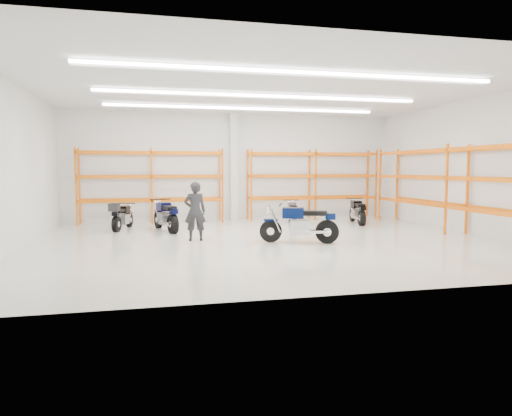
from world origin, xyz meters
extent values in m
plane|color=beige|center=(0.00, 0.00, 0.00)|extent=(14.00, 14.00, 0.00)
cube|color=white|center=(0.00, 6.00, 2.25)|extent=(14.00, 0.02, 4.50)
cube|color=white|center=(0.00, -6.00, 2.25)|extent=(14.00, 0.02, 4.50)
cube|color=white|center=(-7.00, 0.00, 2.25)|extent=(0.02, 12.00, 4.50)
cube|color=white|center=(7.00, 0.00, 2.25)|extent=(0.02, 12.00, 4.50)
cube|color=white|center=(0.00, 0.00, 4.50)|extent=(14.00, 12.00, 0.02)
cube|color=white|center=(0.00, -3.00, 4.40)|extent=(10.00, 0.22, 0.10)
cube|color=white|center=(0.00, 0.50, 4.40)|extent=(10.00, 0.22, 0.10)
cube|color=white|center=(0.00, 3.50, 4.40)|extent=(10.00, 0.22, 0.10)
cylinder|color=black|center=(0.05, -0.20, 0.33)|extent=(0.67, 0.35, 0.67)
cylinder|color=black|center=(1.61, -0.78, 0.34)|extent=(0.71, 0.42, 0.69)
cylinder|color=silver|center=(0.05, -0.20, 0.33)|extent=(0.26, 0.22, 0.22)
cylinder|color=silver|center=(1.61, -0.78, 0.34)|extent=(0.31, 0.29, 0.24)
cube|color=#051036|center=(0.05, -0.20, 0.67)|extent=(0.43, 0.29, 0.07)
cube|color=#B7B7BC|center=(0.86, -0.50, 0.47)|extent=(0.68, 0.57, 0.42)
cube|color=#A5A5AA|center=(1.25, -0.65, 0.35)|extent=(0.77, 0.39, 0.09)
cube|color=#051036|center=(0.67, -0.43, 0.89)|extent=(0.71, 0.57, 0.31)
cube|color=black|center=(1.25, -0.65, 0.89)|extent=(0.80, 0.56, 0.13)
cube|color=#051036|center=(1.69, -0.81, 0.80)|extent=(0.35, 0.33, 0.18)
cylinder|color=black|center=(0.32, -0.30, 1.13)|extent=(0.30, 0.74, 0.04)
sphere|color=silver|center=(0.00, -0.19, 0.95)|extent=(0.21, 0.21, 0.21)
cylinder|color=silver|center=(1.23, -0.83, 0.35)|extent=(0.82, 0.38, 0.10)
cylinder|color=black|center=(-4.24, 4.30, 0.27)|extent=(0.25, 0.55, 0.54)
cylinder|color=black|center=(-4.61, 3.01, 0.28)|extent=(0.31, 0.58, 0.56)
cylinder|color=silver|center=(-4.24, 4.30, 0.27)|extent=(0.17, 0.21, 0.18)
cylinder|color=silver|center=(-4.61, 3.01, 0.28)|extent=(0.23, 0.24, 0.20)
cube|color=black|center=(-4.24, 4.30, 0.54)|extent=(0.22, 0.35, 0.05)
cube|color=#B7B7BC|center=(-4.43, 3.63, 0.38)|extent=(0.44, 0.54, 0.34)
cube|color=#A5A5AA|center=(-4.53, 3.30, 0.29)|extent=(0.28, 0.63, 0.07)
cube|color=black|center=(-4.39, 3.79, 0.72)|extent=(0.43, 0.57, 0.25)
cube|color=black|center=(-4.53, 3.30, 0.72)|extent=(0.42, 0.64, 0.11)
cube|color=black|center=(-4.63, 2.94, 0.65)|extent=(0.25, 0.28, 0.14)
cylinder|color=black|center=(-4.30, 4.08, 0.92)|extent=(0.61, 0.20, 0.03)
sphere|color=silver|center=(-4.23, 4.34, 0.77)|extent=(0.17, 0.17, 0.17)
cylinder|color=silver|center=(-4.67, 3.31, 0.29)|extent=(0.26, 0.67, 0.08)
cube|color=black|center=(-4.66, 2.84, 0.88)|extent=(0.39, 0.41, 0.27)
cylinder|color=black|center=(-3.19, 3.73, 0.32)|extent=(0.31, 0.65, 0.64)
cylinder|color=black|center=(-2.73, 2.20, 0.33)|extent=(0.37, 0.69, 0.66)
cylinder|color=silver|center=(-3.19, 3.73, 0.32)|extent=(0.20, 0.25, 0.21)
cylinder|color=silver|center=(-2.73, 2.20, 0.33)|extent=(0.27, 0.29, 0.23)
cube|color=#0A0D3A|center=(-3.19, 3.73, 0.64)|extent=(0.26, 0.41, 0.06)
cube|color=#B7B7BC|center=(-2.95, 2.93, 0.45)|extent=(0.53, 0.64, 0.40)
cube|color=#A5A5AA|center=(-2.83, 2.54, 0.34)|extent=(0.34, 0.75, 0.09)
cube|color=#0A0D3A|center=(-3.00, 3.11, 0.85)|extent=(0.52, 0.68, 0.30)
cube|color=black|center=(-2.83, 2.54, 0.85)|extent=(0.51, 0.77, 0.13)
cube|color=#0A0D3A|center=(-2.70, 2.12, 0.77)|extent=(0.30, 0.33, 0.17)
cylinder|color=black|center=(-3.11, 3.46, 1.09)|extent=(0.72, 0.25, 0.04)
sphere|color=silver|center=(-3.20, 3.77, 0.92)|extent=(0.20, 0.20, 0.20)
cylinder|color=silver|center=(-2.98, 2.45, 0.34)|extent=(0.32, 0.79, 0.10)
cylinder|color=black|center=(2.13, 4.59, 0.27)|extent=(0.21, 0.55, 0.54)
cylinder|color=black|center=(1.86, 3.27, 0.28)|extent=(0.27, 0.58, 0.56)
cylinder|color=silver|center=(2.13, 4.59, 0.27)|extent=(0.16, 0.20, 0.18)
cylinder|color=silver|center=(1.86, 3.27, 0.28)|extent=(0.22, 0.23, 0.20)
cube|color=gray|center=(2.13, 4.59, 0.54)|extent=(0.20, 0.34, 0.05)
cube|color=#B7B7BC|center=(1.99, 3.90, 0.38)|extent=(0.41, 0.52, 0.34)
cube|color=#A5A5AA|center=(1.92, 3.57, 0.29)|extent=(0.23, 0.64, 0.07)
cube|color=gray|center=(2.02, 4.06, 0.72)|extent=(0.40, 0.55, 0.25)
cube|color=black|center=(1.92, 3.57, 0.72)|extent=(0.38, 0.64, 0.11)
cube|color=gray|center=(1.85, 3.20, 0.65)|extent=(0.24, 0.27, 0.14)
cylinder|color=black|center=(2.09, 4.36, 0.92)|extent=(0.62, 0.16, 0.03)
sphere|color=silver|center=(2.14, 4.62, 0.77)|extent=(0.17, 0.17, 0.17)
cylinder|color=silver|center=(1.78, 3.56, 0.29)|extent=(0.21, 0.68, 0.08)
cylinder|color=black|center=(4.69, 4.18, 0.29)|extent=(0.22, 0.59, 0.58)
cylinder|color=black|center=(4.42, 2.76, 0.30)|extent=(0.28, 0.62, 0.60)
cylinder|color=silver|center=(4.69, 4.18, 0.29)|extent=(0.17, 0.21, 0.19)
cylinder|color=silver|center=(4.42, 2.76, 0.30)|extent=(0.23, 0.24, 0.21)
cube|color=black|center=(4.69, 4.18, 0.58)|extent=(0.21, 0.37, 0.06)
cube|color=#B7B7BC|center=(4.55, 3.44, 0.40)|extent=(0.43, 0.56, 0.37)
cube|color=#A5A5AA|center=(4.48, 3.08, 0.31)|extent=(0.24, 0.68, 0.08)
cube|color=black|center=(4.58, 3.61, 0.77)|extent=(0.42, 0.59, 0.27)
cube|color=black|center=(4.48, 3.08, 0.77)|extent=(0.40, 0.68, 0.12)
cube|color=black|center=(4.41, 2.68, 0.69)|extent=(0.25, 0.28, 0.15)
cylinder|color=black|center=(4.64, 3.93, 0.98)|extent=(0.67, 0.16, 0.03)
sphere|color=silver|center=(4.69, 4.21, 0.83)|extent=(0.18, 0.18, 0.18)
cylinder|color=silver|center=(4.32, 3.07, 0.31)|extent=(0.22, 0.73, 0.09)
imported|color=black|center=(-2.13, 0.60, 0.90)|extent=(0.67, 0.46, 1.80)
cube|color=white|center=(0.00, 5.82, 2.25)|extent=(0.32, 0.32, 4.50)
cube|color=#F34D0E|center=(-6.20, 5.88, 1.50)|extent=(0.07, 0.07, 3.00)
cube|color=#F34D0E|center=(-6.20, 5.08, 1.50)|extent=(0.07, 0.07, 3.00)
cube|color=#F34D0E|center=(-3.40, 5.88, 1.50)|extent=(0.07, 0.07, 3.00)
cube|color=#F34D0E|center=(-3.40, 5.08, 1.50)|extent=(0.07, 0.07, 3.00)
cube|color=#F34D0E|center=(-0.60, 5.88, 1.50)|extent=(0.07, 0.07, 3.00)
cube|color=#F34D0E|center=(-0.60, 5.08, 1.50)|extent=(0.07, 0.07, 3.00)
cube|color=#F34D0E|center=(-3.40, 5.88, 0.94)|extent=(5.60, 0.07, 0.12)
cube|color=#F34D0E|center=(-3.40, 5.08, 0.94)|extent=(5.60, 0.07, 0.12)
cube|color=#F34D0E|center=(-3.40, 5.88, 1.88)|extent=(5.60, 0.07, 0.12)
cube|color=#F34D0E|center=(-3.40, 5.08, 1.88)|extent=(5.60, 0.07, 0.12)
cube|color=#F34D0E|center=(-3.40, 5.88, 2.81)|extent=(5.60, 0.07, 0.12)
cube|color=#F34D0E|center=(-3.40, 5.08, 2.81)|extent=(5.60, 0.07, 0.12)
cube|color=#F34D0E|center=(0.60, 5.88, 1.50)|extent=(0.07, 0.07, 3.00)
cube|color=#F34D0E|center=(0.60, 5.08, 1.50)|extent=(0.07, 0.07, 3.00)
cube|color=#F34D0E|center=(3.40, 5.88, 1.50)|extent=(0.07, 0.07, 3.00)
cube|color=#F34D0E|center=(3.40, 5.08, 1.50)|extent=(0.07, 0.07, 3.00)
cube|color=#F34D0E|center=(6.20, 5.88, 1.50)|extent=(0.07, 0.07, 3.00)
cube|color=#F34D0E|center=(6.20, 5.08, 1.50)|extent=(0.07, 0.07, 3.00)
cube|color=#F34D0E|center=(3.40, 5.88, 0.94)|extent=(5.60, 0.07, 0.12)
cube|color=#F34D0E|center=(3.40, 5.08, 0.94)|extent=(5.60, 0.07, 0.12)
cube|color=#F34D0E|center=(3.40, 5.88, 1.88)|extent=(5.60, 0.07, 0.12)
cube|color=#F34D0E|center=(3.40, 5.08, 1.88)|extent=(5.60, 0.07, 0.12)
cube|color=#F34D0E|center=(3.40, 5.88, 2.81)|extent=(5.60, 0.07, 0.12)
cube|color=#F34D0E|center=(3.40, 5.08, 2.81)|extent=(5.60, 0.07, 0.12)
cube|color=#F34D0E|center=(6.88, 0.00, 1.50)|extent=(0.07, 0.07, 3.00)
cube|color=#F34D0E|center=(6.08, 0.00, 1.50)|extent=(0.07, 0.07, 3.00)
cube|color=#F34D0E|center=(6.88, 4.50, 1.50)|extent=(0.07, 0.07, 3.00)
cube|color=#F34D0E|center=(6.08, 4.50, 1.50)|extent=(0.07, 0.07, 3.00)
cube|color=#F34D0E|center=(6.88, 0.00, 0.94)|extent=(0.07, 9.00, 0.12)
cube|color=#F34D0E|center=(6.08, 0.00, 0.94)|extent=(0.07, 9.00, 0.12)
cube|color=#F34D0E|center=(6.88, 0.00, 1.88)|extent=(0.07, 9.00, 0.12)
cube|color=#F34D0E|center=(6.08, 0.00, 1.88)|extent=(0.07, 9.00, 0.12)
cube|color=#F34D0E|center=(6.88, 0.00, 2.81)|extent=(0.07, 9.00, 0.12)
cube|color=#F34D0E|center=(6.08, 0.00, 2.81)|extent=(0.07, 9.00, 0.12)
camera|label=1|loc=(-3.37, -13.25, 2.20)|focal=32.00mm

